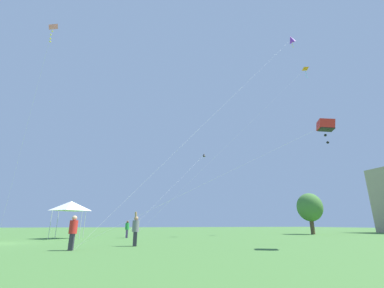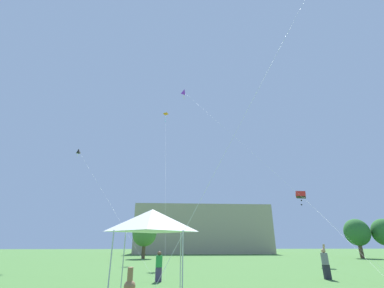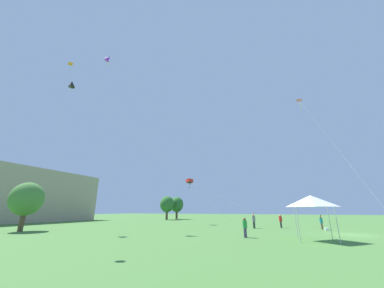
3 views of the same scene
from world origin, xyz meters
TOP-DOWN VIEW (x-y plane):
  - tree_far_left at (-9.93, 35.03)m, footprint 3.75×3.38m
  - festival_tent at (-6.46, 3.90)m, footprint 2.94×2.94m
  - person_green_shirt at (-6.33, 9.61)m, footprint 0.40×0.40m
  - person_red_shirt at (6.55, 6.49)m, footprint 0.43×0.43m
  - person_grey_shirt at (4.55, 9.93)m, footprint 0.44×0.44m
  - kite_orange_delta_0 at (-7.43, 35.34)m, footprint 2.06×26.02m
  - kite_purple_diamond_1 at (-4.18, 31.13)m, footprint 11.62×25.17m
  - kite_black_diamond_2 at (-16.81, 21.34)m, footprint 10.76×12.53m
  - kite_red_box_3 at (9.48, 21.49)m, footprint 4.14×15.88m
  - kite_pink_delta_4 at (2.59, 2.21)m, footprint 9.77×4.77m

SIDE VIEW (x-z plane):
  - person_green_shirt at x=-6.33m, z-range 0.07..1.77m
  - person_red_shirt at x=6.55m, z-range 0.07..1.87m
  - person_grey_shirt at x=4.55m, z-range -0.03..2.09m
  - festival_tent at x=-6.46m, z-range 1.32..4.91m
  - tree_far_left at x=-9.93m, z-range 0.83..6.49m
  - kite_red_box_3 at x=9.48m, z-range 3.54..11.51m
  - kite_black_diamond_2 at x=-16.81m, z-range 5.97..18.62m
  - kite_pink_delta_4 at x=2.59m, z-range 8.17..25.41m
  - kite_orange_delta_0 at x=-7.43m, z-range 12.02..37.49m
  - kite_purple_diamond_1 at x=-4.18m, z-range 13.24..41.34m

